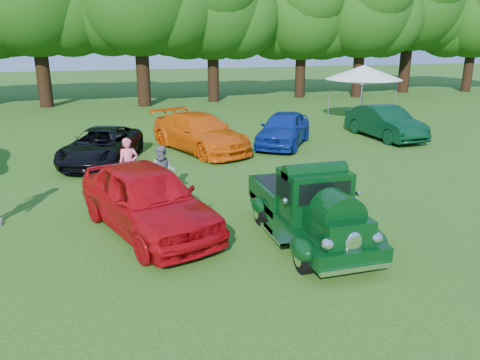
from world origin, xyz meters
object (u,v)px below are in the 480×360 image
object	(u,v)px
back_car_blue	(284,129)
canopy_tent	(364,73)
back_car_green	(385,122)
back_car_orange	(200,133)
hero_pickup	(309,209)
red_convertible	(147,199)
back_car_black	(101,146)
spectator_grey	(163,172)
spectator_pink	(129,164)

from	to	relation	value
back_car_blue	canopy_tent	distance (m)	7.76
back_car_blue	back_car_green	bearing A→B (deg)	35.51
back_car_orange	back_car_green	bearing A→B (deg)	-21.73
hero_pickup	red_convertible	size ratio (longest dim) A/B	0.91
hero_pickup	canopy_tent	xyz separation A→B (m)	(9.23, 13.56, 1.91)
canopy_tent	back_car_black	bearing A→B (deg)	-159.85
spectator_grey	back_car_green	bearing A→B (deg)	44.54
back_car_orange	back_car_green	xyz separation A→B (m)	(8.69, 0.02, -0.02)
back_car_blue	canopy_tent	bearing A→B (deg)	68.91
back_car_blue	spectator_pink	world-z (taller)	spectator_pink
back_car_blue	back_car_black	bearing A→B (deg)	-139.34
spectator_pink	spectator_grey	distance (m)	1.31
spectator_pink	canopy_tent	size ratio (longest dim) A/B	0.33
back_car_black	back_car_blue	size ratio (longest dim) A/B	1.07
back_car_orange	canopy_tent	bearing A→B (deg)	1.08
red_convertible	spectator_grey	size ratio (longest dim) A/B	3.18
back_car_orange	spectator_pink	world-z (taller)	spectator_pink
hero_pickup	canopy_tent	bearing A→B (deg)	55.75
red_convertible	back_car_orange	bearing A→B (deg)	50.08
hero_pickup	back_car_green	xyz separation A→B (m)	(8.06, 9.40, -0.01)
back_car_green	spectator_pink	bearing A→B (deg)	-162.47
spectator_grey	hero_pickup	bearing A→B (deg)	-36.54
spectator_pink	back_car_black	bearing A→B (deg)	105.14
back_car_green	canopy_tent	distance (m)	4.73
back_car_blue	canopy_tent	size ratio (longest dim) A/B	0.88
hero_pickup	spectator_pink	size ratio (longest dim) A/B	2.73
back_car_orange	spectator_grey	size ratio (longest dim) A/B	3.43
red_convertible	back_car_black	world-z (taller)	red_convertible
back_car_black	spectator_grey	bearing A→B (deg)	-49.23
red_convertible	spectator_pink	bearing A→B (deg)	74.23
back_car_black	spectator_grey	xyz separation A→B (m)	(1.71, -4.52, 0.12)
hero_pickup	back_car_black	xyz separation A→B (m)	(-4.54, 8.51, -0.11)
back_car_green	back_car_black	bearing A→B (deg)	-179.24
red_convertible	back_car_blue	bearing A→B (deg)	30.19
back_car_black	spectator_pink	bearing A→B (deg)	-57.58
hero_pickup	red_convertible	bearing A→B (deg)	156.34
back_car_blue	back_car_green	xyz separation A→B (m)	(5.03, 0.08, 0.00)
back_car_orange	canopy_tent	world-z (taller)	canopy_tent
back_car_black	back_car_blue	bearing A→B (deg)	26.16
back_car_blue	back_car_green	size ratio (longest dim) A/B	0.96
back_car_black	back_car_orange	distance (m)	4.01
back_car_blue	spectator_pink	xyz separation A→B (m)	(-6.78, -4.41, 0.07)
back_car_orange	spectator_pink	distance (m)	5.45
back_car_blue	hero_pickup	bearing A→B (deg)	-73.47
back_car_green	back_car_orange	bearing A→B (deg)	176.83
back_car_black	spectator_pink	xyz separation A→B (m)	(0.79, -3.60, 0.17)
back_car_black	spectator_grey	distance (m)	4.84
spectator_grey	back_car_black	bearing A→B (deg)	128.80
back_car_blue	spectator_grey	distance (m)	7.92
spectator_pink	back_car_blue	bearing A→B (deg)	35.79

